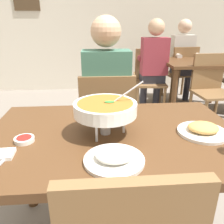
% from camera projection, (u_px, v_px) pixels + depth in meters
% --- Properties ---
extents(cafe_rear_partition, '(10.00, 0.10, 3.00)m').
position_uv_depth(cafe_rear_partition, '(97.00, 8.00, 4.14)').
color(cafe_rear_partition, beige).
rests_on(cafe_rear_partition, ground_plane).
extents(dining_table_main, '(1.26, 0.83, 0.75)m').
position_uv_depth(dining_table_main, '(114.00, 152.00, 1.17)').
color(dining_table_main, '#51331C').
rests_on(dining_table_main, ground_plane).
extents(chair_diner_main, '(0.44, 0.44, 0.90)m').
position_uv_depth(chair_diner_main, '(107.00, 120.00, 1.87)').
color(chair_diner_main, brown).
rests_on(chair_diner_main, ground_plane).
extents(diner_main, '(0.40, 0.45, 1.31)m').
position_uv_depth(diner_main, '(106.00, 91.00, 1.81)').
color(diner_main, '#2D2D38').
rests_on(diner_main, ground_plane).
extents(curry_bowl, '(0.33, 0.30, 0.26)m').
position_uv_depth(curry_bowl, '(105.00, 109.00, 1.08)').
color(curry_bowl, silver).
rests_on(curry_bowl, dining_table_main).
extents(rice_plate, '(0.24, 0.24, 0.06)m').
position_uv_depth(rice_plate, '(114.00, 157.00, 0.89)').
color(rice_plate, white).
rests_on(rice_plate, dining_table_main).
extents(appetizer_plate, '(0.24, 0.24, 0.06)m').
position_uv_depth(appetizer_plate, '(203.00, 130.00, 1.11)').
color(appetizer_plate, white).
rests_on(appetizer_plate, dining_table_main).
extents(sauce_dish, '(0.09, 0.09, 0.02)m').
position_uv_depth(sauce_dish, '(24.00, 139.00, 1.04)').
color(sauce_dish, white).
rests_on(sauce_dish, dining_table_main).
extents(spoon_utensil, '(0.05, 0.17, 0.01)m').
position_uv_depth(spoon_utensil, '(2.00, 162.00, 0.88)').
color(spoon_utensil, silver).
rests_on(spoon_utensil, dining_table_main).
extents(dining_table_far, '(1.00, 0.80, 0.75)m').
position_uv_depth(dining_table_far, '(198.00, 70.00, 3.26)').
color(dining_table_far, '#51331C').
rests_on(dining_table_far, ground_plane).
extents(chair_bg_left, '(0.48, 0.48, 0.90)m').
position_uv_depth(chair_bg_left, '(181.00, 71.00, 3.79)').
color(chair_bg_left, brown).
rests_on(chair_bg_left, ground_plane).
extents(chair_bg_right, '(0.48, 0.48, 0.90)m').
position_uv_depth(chair_bg_right, '(149.00, 77.00, 3.36)').
color(chair_bg_right, brown).
rests_on(chair_bg_right, ground_plane).
extents(chair_bg_corner, '(0.49, 0.49, 0.90)m').
position_uv_depth(chair_bg_corner, '(153.00, 71.00, 3.75)').
color(chair_bg_corner, brown).
rests_on(chair_bg_corner, ground_plane).
extents(chair_bg_window, '(0.47, 0.47, 0.90)m').
position_uv_depth(chair_bg_window, '(210.00, 86.00, 2.87)').
color(chair_bg_window, brown).
rests_on(chair_bg_window, ground_plane).
extents(patron_bg_left, '(0.40, 0.45, 1.31)m').
position_uv_depth(patron_bg_left, '(183.00, 56.00, 3.76)').
color(patron_bg_left, '#2D2D38').
rests_on(patron_bg_left, ground_plane).
extents(patron_bg_right, '(0.40, 0.45, 1.31)m').
position_uv_depth(patron_bg_right, '(153.00, 61.00, 3.21)').
color(patron_bg_right, '#2D2D38').
rests_on(patron_bg_right, ground_plane).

